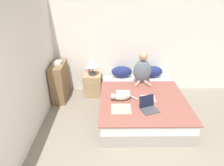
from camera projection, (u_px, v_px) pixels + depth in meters
The scene contains 13 objects.
wall_back at pixel (137, 41), 4.77m from camera, with size 5.03×0.05×2.55m.
wall_side at pixel (27, 66), 3.32m from camera, with size 0.05×4.17×2.55m.
bed at pixel (141, 104), 4.24m from camera, with size 1.71×2.10×0.44m.
pillow_near at pixel (122, 72), 4.88m from camera, with size 0.50×0.26×0.27m.
pillow_far at pixel (152, 72), 4.89m from camera, with size 0.50×0.26×0.27m.
person_sitting at pixel (142, 70), 4.54m from camera, with size 0.41×0.40×0.73m.
cat_tabby at pixel (122, 96), 3.92m from camera, with size 0.55×0.25×0.17m.
laptop_open at pixel (149, 107), 3.64m from camera, with size 0.38×0.37×0.24m.
nightstand at pixel (93, 84), 4.94m from camera, with size 0.42×0.48×0.55m.
table_lamp at pixel (92, 64), 4.66m from camera, with size 0.29×0.29×0.39m.
tissue_box at pixel (88, 70), 4.91m from camera, with size 0.12×0.12×0.14m.
bookshelf at pixel (60, 82), 4.70m from camera, with size 0.29×0.73×0.89m.
book_stack_top at pixel (57, 63), 4.49m from camera, with size 0.21×0.23×0.06m.
Camera 1 is at (-0.65, -1.52, 2.52)m, focal length 32.00 mm.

